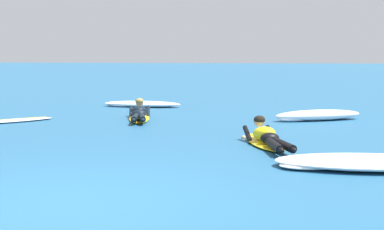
% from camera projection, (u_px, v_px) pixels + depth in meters
% --- Properties ---
extents(ground_plane, '(120.00, 120.00, 0.00)m').
position_uv_depth(ground_plane, '(186.00, 111.00, 16.71)').
color(ground_plane, '#235B84').
extents(surfer_near, '(1.03, 2.44, 0.53)m').
position_uv_depth(surfer_near, '(266.00, 138.00, 10.56)').
color(surfer_near, yellow).
rests_on(surfer_near, ground).
extents(surfer_far, '(0.95, 2.62, 0.53)m').
position_uv_depth(surfer_far, '(139.00, 114.00, 14.55)').
color(surfer_far, yellow).
rests_on(surfer_far, ground).
extents(drifting_surfboard, '(1.78, 1.78, 0.16)m').
position_uv_depth(drifting_surfboard, '(11.00, 121.00, 14.03)').
color(drifting_surfboard, white).
rests_on(drifting_surfboard, ground).
extents(whitewater_front, '(2.44, 0.84, 0.18)m').
position_uv_depth(whitewater_front, '(142.00, 104.00, 17.76)').
color(whitewater_front, white).
rests_on(whitewater_front, ground).
extents(whitewater_mid_left, '(2.74, 1.21, 0.18)m').
position_uv_depth(whitewater_mid_left, '(368.00, 162.00, 8.59)').
color(whitewater_mid_left, white).
rests_on(whitewater_mid_left, ground).
extents(whitewater_mid_right, '(2.33, 1.48, 0.26)m').
position_uv_depth(whitewater_mid_right, '(318.00, 115.00, 14.38)').
color(whitewater_mid_right, white).
rests_on(whitewater_mid_right, ground).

